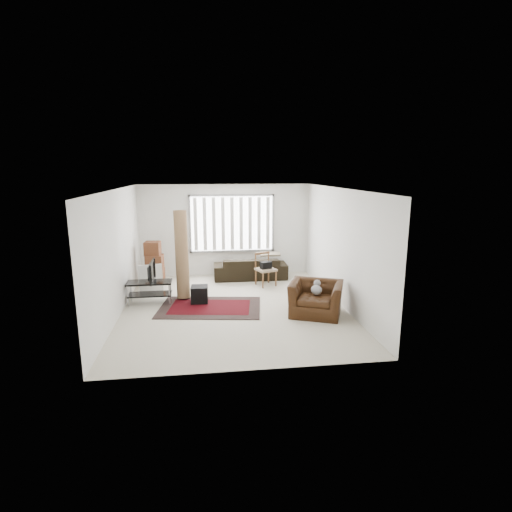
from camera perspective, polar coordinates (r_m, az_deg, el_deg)
The scene contains 11 objects.
room at distance 9.38m, azimuth -3.35°, elevation 3.95°, with size 6.00×6.02×2.71m.
persian_rug at distance 9.31m, azimuth -6.58°, elevation -7.29°, with size 2.49×1.85×0.02m.
tv_stand at distance 9.81m, azimuth -14.95°, elevation -4.36°, with size 1.04×0.47×0.52m.
tv at distance 9.71m, azimuth -15.08°, elevation -2.16°, with size 0.85×0.11×0.49m, color black.
subwoofer at distance 9.61m, azimuth -8.08°, elevation -5.42°, with size 0.39×0.39×0.39m, color black.
moving_boxes at distance 11.22m, azimuth -14.34°, elevation -1.28°, with size 0.53×0.50×1.21m.
white_flatpack at distance 10.51m, azimuth -14.79°, elevation -3.23°, with size 0.59×0.09×0.75m, color silver.
rolled_rug at distance 9.91m, azimuth -10.55°, elevation 0.23°, with size 0.32×0.32×2.14m, color brown.
sofa at distance 11.59m, azimuth -0.81°, elevation -1.25°, with size 2.10×0.91×0.81m, color black.
side_chair at distance 10.87m, azimuth 1.36°, elevation -1.69°, with size 0.62×0.62×0.89m.
armchair at distance 8.82m, azimuth 8.56°, elevation -5.67°, with size 1.41×1.33×0.83m.
Camera 1 is at (-0.66, -8.75, 3.11)m, focal length 28.00 mm.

